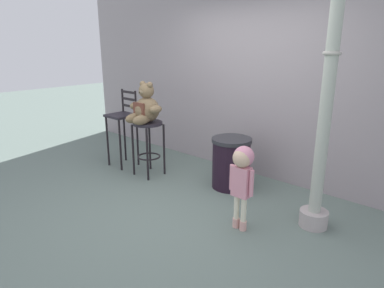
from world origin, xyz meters
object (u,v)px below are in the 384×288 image
child_walking (242,170)px  lamppost (326,110)px  teddy_bear (145,108)px  bar_chair_empty (123,121)px  trash_bin (231,163)px  bar_stool_with_teddy (148,137)px

child_walking → lamppost: bearing=-37.8°
teddy_bear → bar_chair_empty: size_ratio=0.48×
lamppost → bar_chair_empty: (-3.09, -0.18, -0.55)m
teddy_bear → child_walking: 1.97m
child_walking → lamppost: lamppost is taller
trash_bin → bar_chair_empty: bearing=-166.4°
trash_bin → bar_chair_empty: 1.88m
teddy_bear → bar_chair_empty: bearing=175.7°
bar_stool_with_teddy → lamppost: bearing=4.6°
bar_stool_with_teddy → bar_chair_empty: bar_chair_empty is taller
bar_stool_with_teddy → teddy_bear: size_ratio=1.40×
trash_bin → lamppost: bearing=-11.0°
teddy_bear → lamppost: 2.49m
trash_bin → lamppost: (1.29, -0.25, 0.93)m
lamppost → trash_bin: bearing=169.0°
teddy_bear → lamppost: size_ratio=0.18×
bar_chair_empty → child_walking: bearing=-8.8°
bar_stool_with_teddy → bar_chair_empty: (-0.62, 0.02, 0.13)m
child_walking → lamppost: (0.56, 0.57, 0.61)m
child_walking → lamppost: size_ratio=0.29×
child_walking → trash_bin: child_walking is taller
child_walking → bar_chair_empty: bearing=87.6°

